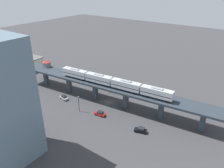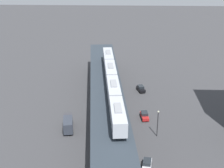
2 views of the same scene
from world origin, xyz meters
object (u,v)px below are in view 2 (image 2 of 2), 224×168
at_px(street_car_silver, 147,164).
at_px(street_lamp, 158,121).
at_px(subway_train, 112,80).
at_px(street_car_black, 141,88).
at_px(delivery_truck, 68,123).
at_px(street_car_red, 144,115).

relative_size(street_car_silver, street_lamp, 0.66).
bearing_deg(subway_train, street_car_silver, 111.39).
xyz_separation_m(street_car_silver, street_car_black, (-0.52, -39.28, 0.00)).
height_order(street_car_black, street_lamp, street_lamp).
bearing_deg(delivery_truck, street_car_silver, 142.16).
relative_size(street_car_silver, street_car_black, 0.97).
bearing_deg(street_car_black, delivery_truck, 51.62).
xyz_separation_m(street_car_black, delivery_truck, (19.46, 24.57, 0.82)).
height_order(subway_train, street_car_red, subway_train).
distance_m(subway_train, street_car_silver, 24.47).
height_order(street_car_black, delivery_truck, delivery_truck).
distance_m(subway_train, street_lamp, 15.69).
relative_size(street_car_red, street_car_black, 0.97).
height_order(subway_train, street_car_black, subway_train).
relative_size(subway_train, street_lamp, 7.18).
bearing_deg(street_lamp, subway_train, -35.79).
bearing_deg(street_car_black, street_lamp, 95.80).
distance_m(street_car_silver, street_lamp, 13.29).
xyz_separation_m(street_car_black, street_lamp, (-2.72, 26.79, 3.17)).
relative_size(street_car_red, street_lamp, 0.66).
relative_size(subway_train, street_car_black, 10.54).
relative_size(delivery_truck, street_lamp, 1.08).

